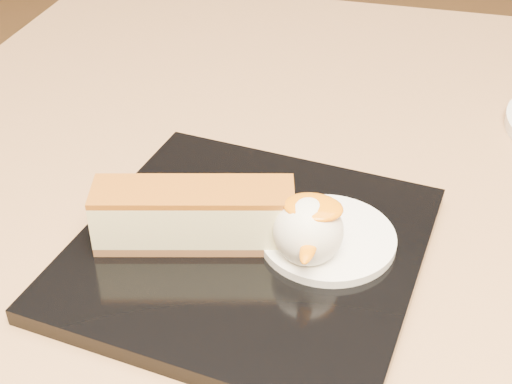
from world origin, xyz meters
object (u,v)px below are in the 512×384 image
(table, at_px, (338,345))
(dessert_plate, at_px, (249,251))
(ice_cream_scoop, at_px, (308,231))
(cheesecake, at_px, (194,215))

(table, relative_size, dessert_plate, 3.64)
(dessert_plate, height_order, ice_cream_scoop, ice_cream_scoop)
(table, xyz_separation_m, cheesecake, (-0.09, -0.08, 0.19))
(ice_cream_scoop, bearing_deg, table, 77.82)
(ice_cream_scoop, bearing_deg, dessert_plate, 172.87)
(table, bearing_deg, dessert_plate, -126.16)
(table, xyz_separation_m, ice_cream_scoop, (-0.02, -0.08, 0.19))
(cheesecake, bearing_deg, dessert_plate, -6.22)
(table, distance_m, ice_cream_scoop, 0.21)
(cheesecake, height_order, ice_cream_scoop, ice_cream_scoop)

